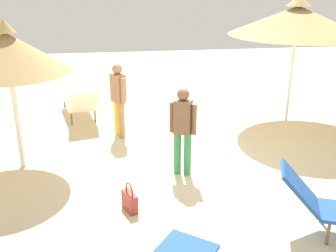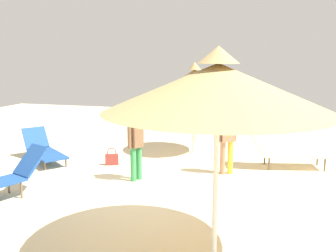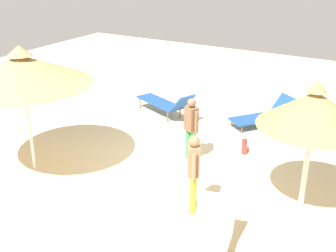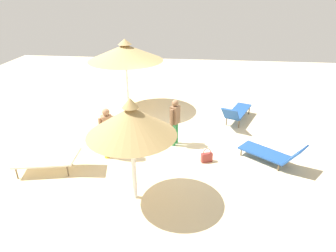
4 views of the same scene
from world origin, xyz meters
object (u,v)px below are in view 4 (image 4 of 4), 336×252
parasol_umbrella_back (125,52)px  lounge_chair_near_right (273,153)px  person_standing_far_right (108,130)px  parasol_umbrella_front (131,121)px  handbag (207,157)px  lounge_chair_far_left (53,158)px  person_standing_edge (175,120)px  lounge_chair_center (237,112)px

parasol_umbrella_back → lounge_chair_near_right: 6.71m
lounge_chair_near_right → person_standing_far_right: bearing=-87.6°
parasol_umbrella_front → handbag: parasol_umbrella_front is taller
lounge_chair_far_left → person_standing_edge: person_standing_edge is taller
person_standing_edge → person_standing_far_right: bearing=-61.5°
parasol_umbrella_front → lounge_chair_center: (-4.80, 2.88, -1.64)m
parasol_umbrella_back → lounge_chair_near_right: bearing=54.1°
lounge_chair_far_left → handbag: bearing=102.8°
lounge_chair_far_left → lounge_chair_center: size_ratio=0.89×
lounge_chair_near_right → lounge_chair_center: 2.91m
lounge_chair_far_left → handbag: size_ratio=4.49×
lounge_chair_center → person_standing_edge: (1.97, -2.15, 0.45)m
lounge_chair_center → lounge_chair_far_left: bearing=-54.0°
lounge_chair_far_left → lounge_chair_center: bearing=126.0°
person_standing_far_right → lounge_chair_center: bearing=126.5°
parasol_umbrella_front → person_standing_edge: bearing=165.7°
lounge_chair_center → parasol_umbrella_back: bearing=-102.3°
parasol_umbrella_back → handbag: size_ratio=6.57×
person_standing_far_right → lounge_chair_far_left: bearing=-55.4°
parasol_umbrella_front → person_standing_edge: parasol_umbrella_front is taller
parasol_umbrella_front → lounge_chair_far_left: size_ratio=1.29×
person_standing_edge → parasol_umbrella_back: bearing=-142.6°
lounge_chair_far_left → person_standing_far_right: size_ratio=1.28×
parasol_umbrella_back → person_standing_far_right: 4.22m
lounge_chair_near_right → parasol_umbrella_front: bearing=-61.4°
handbag → person_standing_far_right: bearing=-88.9°
person_standing_edge → lounge_chair_far_left: bearing=-58.9°
parasol_umbrella_front → lounge_chair_far_left: bearing=-109.5°
lounge_chair_near_right → handbag: 1.93m
parasol_umbrella_back → person_standing_far_right: size_ratio=1.87×
parasol_umbrella_front → person_standing_edge: (-2.84, 0.72, -1.19)m
lounge_chair_near_right → lounge_chair_center: lounge_chair_center is taller
person_standing_far_right → handbag: person_standing_far_right is taller
parasol_umbrella_front → lounge_chair_center: 5.83m
handbag → lounge_chair_near_right: bearing=94.4°
lounge_chair_far_left → handbag: 4.38m
person_standing_far_right → lounge_chair_near_right: bearing=92.4°
parasol_umbrella_front → handbag: size_ratio=5.77×
lounge_chair_far_left → person_standing_edge: bearing=121.1°
lounge_chair_near_right → person_standing_far_right: person_standing_far_right is taller
lounge_chair_near_right → person_standing_far_right: size_ratio=1.15×
person_standing_far_right → handbag: 3.03m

